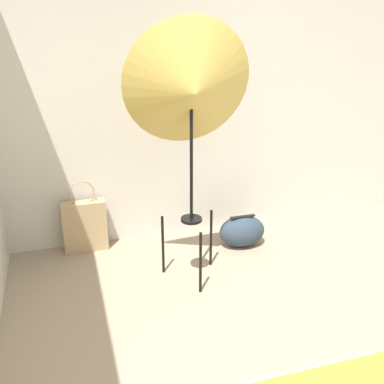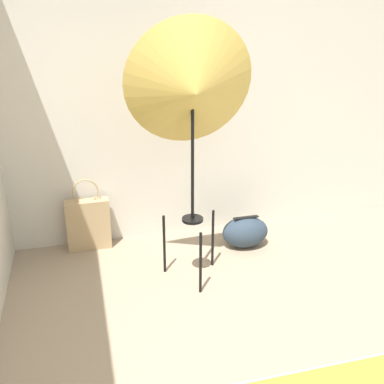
# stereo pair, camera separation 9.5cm
# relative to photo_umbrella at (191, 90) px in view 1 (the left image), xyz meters

# --- Properties ---
(wall_back) EXTENTS (8.00, 0.05, 2.60)m
(wall_back) POSITION_rel_photo_umbrella_xyz_m (0.14, 0.76, -0.06)
(wall_back) COLOR beige
(wall_back) RESTS_ON ground_plane
(photo_umbrella) EXTENTS (0.85, 0.42, 1.81)m
(photo_umbrella) POSITION_rel_photo_umbrella_xyz_m (0.00, 0.00, 0.00)
(photo_umbrella) COLOR black
(photo_umbrella) RESTS_ON ground_plane
(tote_bag) EXTENTS (0.35, 0.12, 0.60)m
(tote_bag) POSITION_rel_photo_umbrella_xyz_m (-0.71, 0.63, -1.14)
(tote_bag) COLOR tan
(tote_bag) RESTS_ON ground_plane
(duffel_bag) EXTENTS (0.39, 0.26, 0.26)m
(duffel_bag) POSITION_rel_photo_umbrella_xyz_m (0.54, 0.33, -1.23)
(duffel_bag) COLOR #2D3D4C
(duffel_bag) RESTS_ON ground_plane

